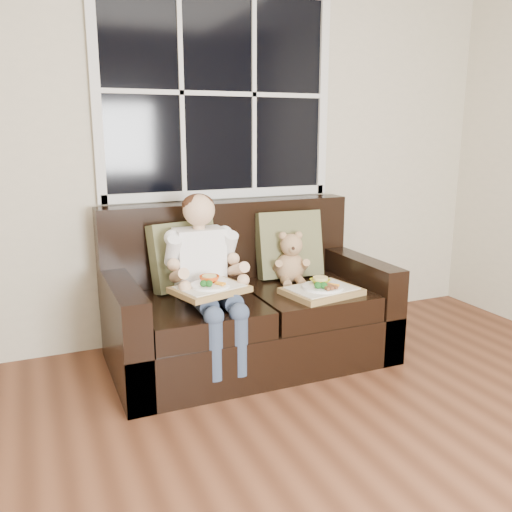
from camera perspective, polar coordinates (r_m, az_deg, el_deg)
name	(u,v)px	position (r m, az deg, el deg)	size (l,w,h in m)	color
room_walls	(509,57)	(1.49, 25.08, 18.47)	(4.52, 5.02, 2.71)	beige
window_back	(218,94)	(3.70, -4.01, 16.69)	(1.62, 0.04, 1.37)	black
loveseat	(246,310)	(3.45, -1.10, -5.66)	(1.70, 0.92, 0.96)	black
pillow_left	(184,256)	(3.38, -7.61, 0.03)	(0.45, 0.28, 0.43)	#686D44
pillow_right	(289,244)	(3.64, 3.49, 1.22)	(0.45, 0.23, 0.45)	#686D44
child	(205,265)	(3.14, -5.38, -0.93)	(0.42, 0.61, 0.94)	white
teddy_bear	(291,261)	(3.53, 3.69, -0.53)	(0.23, 0.28, 0.35)	tan
tray_left	(210,287)	(3.00, -4.89, -3.32)	(0.45, 0.39, 0.09)	olive
tray_right	(322,290)	(3.30, 6.93, -3.54)	(0.48, 0.40, 0.10)	olive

